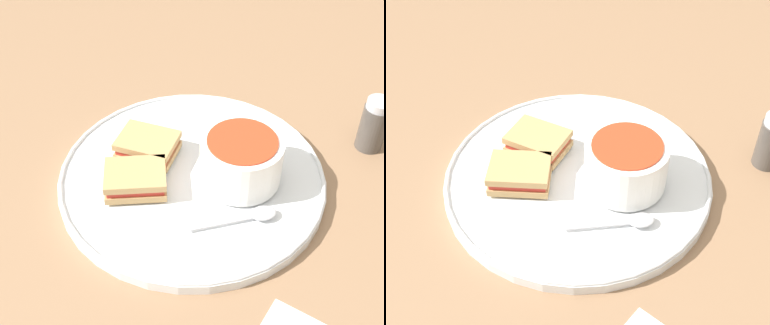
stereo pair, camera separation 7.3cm
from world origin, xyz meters
TOP-DOWN VIEW (x-y plane):
  - ground_plane at (0.00, 0.00)m, footprint 2.40×2.40m
  - plate at (0.00, 0.00)m, footprint 0.37×0.37m
  - soup_bowl at (0.06, 0.02)m, footprint 0.11×0.11m
  - spoon at (0.11, -0.03)m, footprint 0.10×0.09m
  - sandwich_half_near at (-0.07, 0.01)m, footprint 0.09×0.07m
  - sandwich_half_far at (-0.05, -0.06)m, footprint 0.10×0.10m

SIDE VIEW (x-z plane):
  - ground_plane at x=0.00m, z-range 0.00..0.00m
  - plate at x=0.00m, z-range 0.00..0.02m
  - spoon at x=0.11m, z-range 0.02..0.03m
  - sandwich_half_near at x=-0.07m, z-range 0.02..0.05m
  - sandwich_half_far at x=-0.05m, z-range 0.02..0.05m
  - soup_bowl at x=0.06m, z-range 0.02..0.09m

